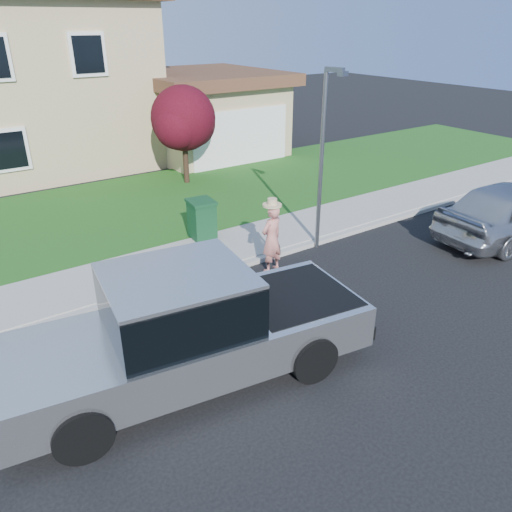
# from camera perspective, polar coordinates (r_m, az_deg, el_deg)

# --- Properties ---
(ground) EXTENTS (80.00, 80.00, 0.00)m
(ground) POSITION_cam_1_polar(r_m,az_deg,el_deg) (10.08, 1.54, -9.17)
(ground) COLOR black
(ground) RESTS_ON ground
(curb) EXTENTS (40.00, 0.20, 0.12)m
(curb) POSITION_cam_1_polar(r_m,az_deg,el_deg) (12.61, -2.54, -1.29)
(curb) COLOR gray
(curb) RESTS_ON ground
(sidewalk) EXTENTS (40.00, 2.00, 0.15)m
(sidewalk) POSITION_cam_1_polar(r_m,az_deg,el_deg) (13.46, -5.05, 0.50)
(sidewalk) COLOR gray
(sidewalk) RESTS_ON ground
(lawn) EXTENTS (40.00, 7.00, 0.10)m
(lawn) POSITION_cam_1_polar(r_m,az_deg,el_deg) (17.26, -12.59, 5.60)
(lawn) COLOR #134414
(lawn) RESTS_ON ground
(house) EXTENTS (14.00, 11.30, 6.85)m
(house) POSITION_cam_1_polar(r_m,az_deg,el_deg) (24.03, -20.39, 17.83)
(house) COLOR tan
(house) RESTS_ON ground
(pickup_truck) EXTENTS (6.58, 2.98, 2.09)m
(pickup_truck) POSITION_cam_1_polar(r_m,az_deg,el_deg) (8.59, -7.76, -8.43)
(pickup_truck) COLOR black
(pickup_truck) RESTS_ON ground
(woman) EXTENTS (0.70, 0.53, 1.90)m
(woman) POSITION_cam_1_polar(r_m,az_deg,el_deg) (12.20, 1.80, 2.12)
(woman) COLOR tan
(woman) RESTS_ON ground
(ornamental_tree) EXTENTS (2.59, 2.34, 3.56)m
(ornamental_tree) POSITION_cam_1_polar(r_m,az_deg,el_deg) (18.94, -8.21, 14.99)
(ornamental_tree) COLOR black
(ornamental_tree) RESTS_ON lawn
(trash_bin) EXTENTS (0.76, 0.85, 1.11)m
(trash_bin) POSITION_cam_1_polar(r_m,az_deg,el_deg) (13.96, -6.21, 4.22)
(trash_bin) COLOR #103A1D
(trash_bin) RESTS_ON sidewalk
(street_lamp) EXTENTS (0.29, 0.62, 4.71)m
(street_lamp) POSITION_cam_1_polar(r_m,az_deg,el_deg) (13.06, 7.72, 11.76)
(street_lamp) COLOR slate
(street_lamp) RESTS_ON ground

